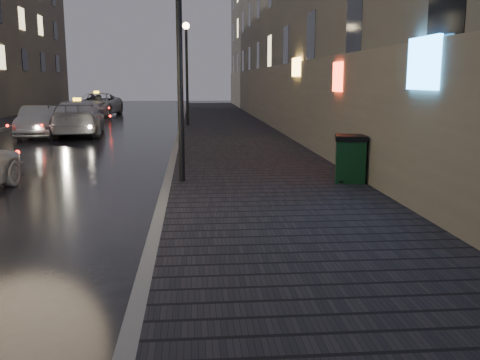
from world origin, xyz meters
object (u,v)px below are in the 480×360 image
object	(u,v)px
lamp_far	(187,61)
trash_bin	(350,158)
lamp_near	(179,36)
taxi_far	(97,104)
car_left_mid	(39,122)
taxi_mid	(78,118)

from	to	relation	value
lamp_far	trash_bin	size ratio (longest dim) A/B	4.79
lamp_near	taxi_far	bearing A→B (deg)	103.83
car_left_mid	taxi_mid	size ratio (longest dim) A/B	0.77
lamp_far	car_left_mid	distance (m)	8.20
car_left_mid	taxi_mid	bearing A→B (deg)	18.59
trash_bin	car_left_mid	distance (m)	16.18
taxi_mid	taxi_far	world-z (taller)	taxi_far
lamp_far	car_left_mid	world-z (taller)	lamp_far
car_left_mid	trash_bin	bearing A→B (deg)	-55.42
taxi_mid	car_left_mid	bearing A→B (deg)	17.86
lamp_far	taxi_mid	bearing A→B (deg)	-145.66
car_left_mid	taxi_mid	xyz separation A→B (m)	(1.55, 0.70, 0.10)
taxi_far	lamp_far	bearing A→B (deg)	-53.25
car_left_mid	taxi_far	bearing A→B (deg)	84.20
taxi_mid	taxi_far	xyz separation A→B (m)	(-1.54, 13.90, 0.02)
trash_bin	car_left_mid	bearing A→B (deg)	143.56
lamp_near	lamp_far	bearing A→B (deg)	90.00
lamp_near	taxi_far	world-z (taller)	lamp_near
lamp_far	car_left_mid	xyz separation A→B (m)	(-6.53, -4.10, -2.80)
lamp_far	trash_bin	world-z (taller)	lamp_far
trash_bin	taxi_far	bearing A→B (deg)	124.45
trash_bin	car_left_mid	world-z (taller)	car_left_mid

